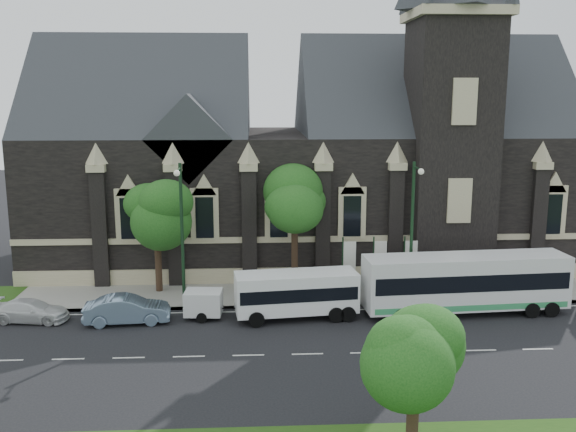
{
  "coord_description": "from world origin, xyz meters",
  "views": [
    {
      "loc": [
        0.45,
        -30.11,
        13.11
      ],
      "look_at": [
        2.32,
        6.0,
        6.0
      ],
      "focal_mm": 39.44,
      "sensor_mm": 36.0,
      "label": 1
    }
  ],
  "objects": [
    {
      "name": "tree_walk_right",
      "position": [
        3.21,
        10.71,
        5.82
      ],
      "size": [
        4.08,
        4.08,
        7.8
      ],
      "color": "black",
      "rests_on": "ground"
    },
    {
      "name": "banner_flag_center",
      "position": [
        8.29,
        9.0,
        2.38
      ],
      "size": [
        0.9,
        0.1,
        4.0
      ],
      "color": "black",
      "rests_on": "ground"
    },
    {
      "name": "sedan",
      "position": [
        -7.01,
        4.96,
        0.8
      ],
      "size": [
        5.0,
        2.12,
        1.6
      ],
      "primitive_type": "imported",
      "rotation": [
        0.0,
        0.0,
        1.66
      ],
      "color": "#758FAA",
      "rests_on": "ground"
    },
    {
      "name": "museum",
      "position": [
        5.12,
        18.78,
        8.17
      ],
      "size": [
        40.0,
        17.7,
        29.9
      ],
      "color": "black",
      "rests_on": "ground"
    },
    {
      "name": "street_lamp_near",
      "position": [
        10.0,
        7.09,
        5.11
      ],
      "size": [
        0.36,
        1.88,
        9.0
      ],
      "color": "black",
      "rests_on": "ground"
    },
    {
      "name": "street_lamp_mid",
      "position": [
        -4.0,
        7.09,
        5.11
      ],
      "size": [
        0.36,
        1.88,
        9.0
      ],
      "color": "black",
      "rests_on": "ground"
    },
    {
      "name": "shuttle_bus",
      "position": [
        2.8,
        5.29,
        1.59
      ],
      "size": [
        7.33,
        3.23,
        2.75
      ],
      "rotation": [
        0.0,
        0.0,
        0.12
      ],
      "color": "white",
      "rests_on": "ground"
    },
    {
      "name": "box_trailer",
      "position": [
        -2.68,
        5.55,
        0.94
      ],
      "size": [
        3.16,
        1.86,
        1.66
      ],
      "rotation": [
        0.0,
        0.0,
        -0.07
      ],
      "color": "silver",
      "rests_on": "ground"
    },
    {
      "name": "car_far_white",
      "position": [
        -12.68,
        5.54,
        0.64
      ],
      "size": [
        4.56,
        2.3,
        1.27
      ],
      "primitive_type": "imported",
      "rotation": [
        0.0,
        0.0,
        1.45
      ],
      "color": "silver",
      "rests_on": "ground"
    },
    {
      "name": "ground",
      "position": [
        0.0,
        0.0,
        0.0
      ],
      "size": [
        160.0,
        160.0,
        0.0
      ],
      "primitive_type": "plane",
      "color": "black",
      "rests_on": "ground"
    },
    {
      "name": "tree_park_east",
      "position": [
        6.18,
        -9.32,
        4.62
      ],
      "size": [
        3.4,
        3.4,
        6.28
      ],
      "color": "black",
      "rests_on": "ground"
    },
    {
      "name": "tour_coach",
      "position": [
        12.95,
        5.6,
        1.94
      ],
      "size": [
        12.36,
        3.54,
        3.56
      ],
      "rotation": [
        0.0,
        0.0,
        0.07
      ],
      "color": "silver",
      "rests_on": "ground"
    },
    {
      "name": "banner_flag_right",
      "position": [
        10.29,
        9.0,
        2.38
      ],
      "size": [
        0.9,
        0.1,
        4.0
      ],
      "color": "black",
      "rests_on": "ground"
    },
    {
      "name": "tree_walk_left",
      "position": [
        -5.8,
        10.7,
        5.73
      ],
      "size": [
        3.91,
        3.91,
        7.64
      ],
      "color": "black",
      "rests_on": "ground"
    },
    {
      "name": "banner_flag_left",
      "position": [
        6.29,
        9.0,
        2.38
      ],
      "size": [
        0.9,
        0.1,
        4.0
      ],
      "color": "black",
      "rests_on": "ground"
    },
    {
      "name": "sidewalk",
      "position": [
        0.0,
        9.5,
        0.07
      ],
      "size": [
        80.0,
        5.0,
        0.15
      ],
      "primitive_type": "cube",
      "color": "gray",
      "rests_on": "ground"
    }
  ]
}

